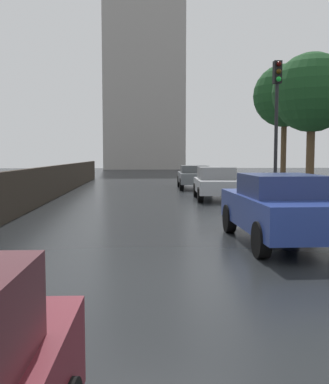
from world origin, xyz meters
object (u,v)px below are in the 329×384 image
Objects in this scene: traffic_light at (277,107)px; car_grey_near_kerb at (194,176)px; street_tree_far at (312,93)px; street_tree_mid at (285,96)px; car_blue_far_ahead at (279,207)px; car_silver_mid_road at (216,183)px.

car_grey_near_kerb is at bearing 99.04° from traffic_light.
street_tree_mid is at bearing 86.24° from street_tree_far.
car_silver_mid_road is at bearing 87.65° from car_blue_far_ahead.
car_silver_mid_road is 5.41m from street_tree_far.
car_grey_near_kerb is at bearing 95.03° from car_silver_mid_road.
street_tree_far is at bearing -93.76° from street_tree_mid.
street_tree_far is at bearing -5.73° from car_silver_mid_road.
car_silver_mid_road is 9.71m from car_blue_far_ahead.
car_blue_far_ahead is 10.67m from street_tree_far.
car_blue_far_ahead is at bearing -87.95° from car_grey_near_kerb.
street_tree_mid is at bearing 70.39° from traffic_light.
street_tree_far is at bearing 64.83° from car_blue_far_ahead.
street_tree_far is at bearing -56.97° from car_grey_near_kerb.
car_silver_mid_road is 0.60× the size of street_tree_mid.
street_tree_far is (2.47, 3.28, 0.94)m from traffic_light.
car_grey_near_kerb is 0.69× the size of street_tree_far.
car_blue_far_ahead is (-0.07, -15.98, 0.07)m from car_grey_near_kerb.
street_tree_far is (4.08, -6.86, 3.75)m from car_grey_near_kerb.
car_grey_near_kerb is 15.98m from car_blue_far_ahead.
car_grey_near_kerb is 8.82m from street_tree_far.
car_blue_far_ahead is at bearing -106.10° from traffic_light.
car_silver_mid_road is 7.07m from street_tree_mid.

